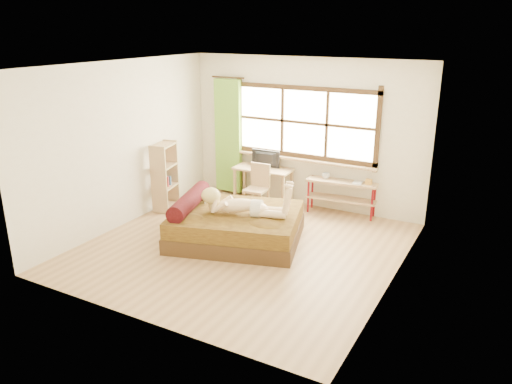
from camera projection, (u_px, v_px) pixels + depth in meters
The scene contains 18 objects.
floor at pixel (243, 248), 7.59m from camera, with size 4.50×4.50×0.00m, color #9E754C.
ceiling at pixel (241, 65), 6.72m from camera, with size 4.50×4.50×0.00m, color white.
wall_back at pixel (304, 133), 9.02m from camera, with size 4.50×4.50×0.00m, color silver.
wall_front at pixel (135, 211), 5.28m from camera, with size 4.50×4.50×0.00m, color silver.
wall_left at pixel (123, 145), 8.18m from camera, with size 4.50×4.50×0.00m, color silver.
wall_right at pixel (400, 185), 6.13m from camera, with size 4.50×4.50×0.00m, color silver.
window at pixel (304, 125), 8.95m from camera, with size 2.80×0.16×1.46m.
curtain at pixel (228, 137), 9.69m from camera, with size 0.55×0.10×2.20m, color olive.
bed at pixel (233, 225), 7.77m from camera, with size 2.29×2.03×0.73m.
woman at pixel (243, 196), 7.49m from camera, with size 1.35×0.39×0.58m, color beige, non-canonical shape.
kitten at pixel (201, 195), 8.06m from camera, with size 0.29×0.12×0.23m, color black, non-canonical shape.
desk at pixel (263, 173), 9.33m from camera, with size 1.10×0.54×0.68m.
monitor at pixel (264, 159), 9.29m from camera, with size 0.56×0.07×0.32m, color black.
chair at pixel (258, 185), 9.01m from camera, with size 0.39×0.39×0.85m.
pipe_shelf at pixel (342, 190), 8.78m from camera, with size 1.26×0.43×0.70m.
cup at pixel (326, 176), 8.85m from camera, with size 0.13×0.13×0.10m, color gray.
book at pixel (353, 182), 8.64m from camera, with size 0.16×0.22×0.02m, color gray.
bookshelf at pixel (165, 176), 8.99m from camera, with size 0.42×0.59×1.23m.
Camera 1 is at (3.50, -5.97, 3.23)m, focal length 35.00 mm.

